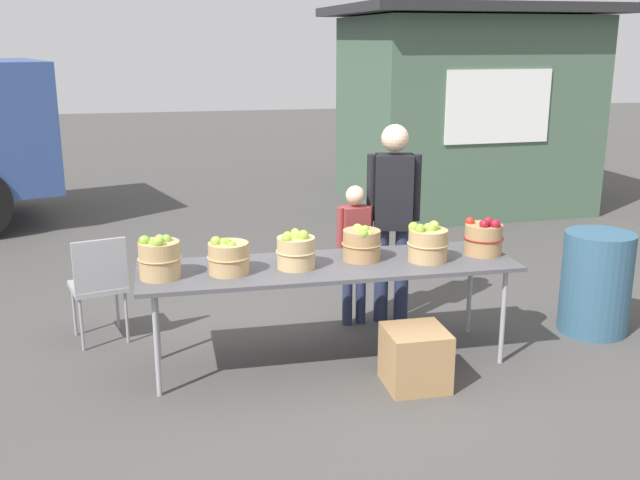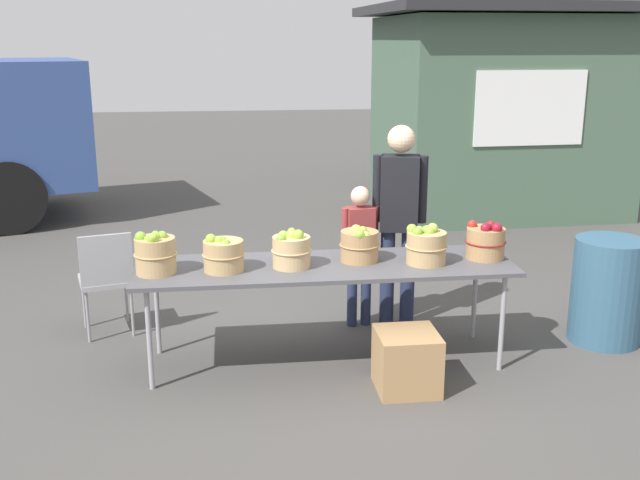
{
  "view_description": "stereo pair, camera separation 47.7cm",
  "coord_description": "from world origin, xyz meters",
  "px_view_note": "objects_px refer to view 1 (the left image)",
  "views": [
    {
      "loc": [
        -1.13,
        -4.94,
        2.31
      ],
      "look_at": [
        0.0,
        0.3,
        0.85
      ],
      "focal_mm": 41.59,
      "sensor_mm": 36.0,
      "label": 1
    },
    {
      "loc": [
        -0.66,
        -5.02,
        2.31
      ],
      "look_at": [
        0.0,
        0.3,
        0.85
      ],
      "focal_mm": 41.59,
      "sensor_mm": 36.0,
      "label": 2
    }
  ],
  "objects_px": {
    "vendor_adult": "(393,208)",
    "folding_chair": "(99,281)",
    "apple_basket_green_0": "(159,258)",
    "apple_basket_green_1": "(228,256)",
    "apple_basket_green_2": "(296,250)",
    "child_customer": "(355,244)",
    "apple_basket_green_4": "(427,243)",
    "produce_crate": "(415,358)",
    "apple_basket_green_3": "(362,243)",
    "apple_basket_red_0": "(483,238)",
    "market_table": "(329,269)",
    "trash_barrel": "(596,283)"
  },
  "relations": [
    {
      "from": "vendor_adult",
      "to": "folding_chair",
      "type": "bearing_deg",
      "value": 13.61
    },
    {
      "from": "apple_basket_green_0",
      "to": "apple_basket_green_1",
      "type": "relative_size",
      "value": 1.03
    },
    {
      "from": "apple_basket_green_0",
      "to": "apple_basket_green_2",
      "type": "distance_m",
      "value": 0.94
    },
    {
      "from": "apple_basket_green_2",
      "to": "child_customer",
      "type": "height_order",
      "value": "child_customer"
    },
    {
      "from": "apple_basket_green_4",
      "to": "produce_crate",
      "type": "xyz_separation_m",
      "value": [
        -0.23,
        -0.46,
        -0.68
      ]
    },
    {
      "from": "apple_basket_green_2",
      "to": "produce_crate",
      "type": "xyz_separation_m",
      "value": [
        0.74,
        -0.49,
        -0.67
      ]
    },
    {
      "from": "produce_crate",
      "to": "apple_basket_green_3",
      "type": "bearing_deg",
      "value": 112.14
    },
    {
      "from": "apple_basket_red_0",
      "to": "apple_basket_green_4",
      "type": "bearing_deg",
      "value": -171.37
    },
    {
      "from": "apple_basket_green_3",
      "to": "folding_chair",
      "type": "height_order",
      "value": "apple_basket_green_3"
    },
    {
      "from": "apple_basket_green_0",
      "to": "vendor_adult",
      "type": "distance_m",
      "value": 2.02
    },
    {
      "from": "apple_basket_green_4",
      "to": "apple_basket_green_1",
      "type": "bearing_deg",
      "value": 179.99
    },
    {
      "from": "apple_basket_green_2",
      "to": "apple_basket_green_0",
      "type": "bearing_deg",
      "value": -178.33
    },
    {
      "from": "market_table",
      "to": "apple_basket_green_3",
      "type": "distance_m",
      "value": 0.31
    },
    {
      "from": "trash_barrel",
      "to": "apple_basket_green_3",
      "type": "bearing_deg",
      "value": -178.14
    },
    {
      "from": "apple_basket_green_0",
      "to": "apple_basket_green_2",
      "type": "xyz_separation_m",
      "value": [
        0.94,
        0.03,
        -0.01
      ]
    },
    {
      "from": "trash_barrel",
      "to": "apple_basket_green_2",
      "type": "bearing_deg",
      "value": -176.52
    },
    {
      "from": "apple_basket_green_3",
      "to": "vendor_adult",
      "type": "bearing_deg",
      "value": 55.23
    },
    {
      "from": "apple_basket_green_1",
      "to": "vendor_adult",
      "type": "relative_size",
      "value": 0.18
    },
    {
      "from": "apple_basket_red_0",
      "to": "child_customer",
      "type": "bearing_deg",
      "value": 140.28
    },
    {
      "from": "apple_basket_green_3",
      "to": "trash_barrel",
      "type": "bearing_deg",
      "value": 1.86
    },
    {
      "from": "produce_crate",
      "to": "apple_basket_red_0",
      "type": "bearing_deg",
      "value": 37.11
    },
    {
      "from": "apple_basket_green_0",
      "to": "child_customer",
      "type": "height_order",
      "value": "child_customer"
    },
    {
      "from": "market_table",
      "to": "apple_basket_green_2",
      "type": "distance_m",
      "value": 0.3
    },
    {
      "from": "apple_basket_green_1",
      "to": "market_table",
      "type": "bearing_deg",
      "value": 4.76
    },
    {
      "from": "apple_basket_green_0",
      "to": "apple_basket_red_0",
      "type": "xyz_separation_m",
      "value": [
        2.37,
        0.07,
        -0.01
      ]
    },
    {
      "from": "folding_chair",
      "to": "trash_barrel",
      "type": "relative_size",
      "value": 1.04
    },
    {
      "from": "child_customer",
      "to": "trash_barrel",
      "type": "xyz_separation_m",
      "value": [
        1.86,
        -0.56,
        -0.28
      ]
    },
    {
      "from": "vendor_adult",
      "to": "child_customer",
      "type": "xyz_separation_m",
      "value": [
        -0.32,
        -0.0,
        -0.28
      ]
    },
    {
      "from": "vendor_adult",
      "to": "folding_chair",
      "type": "relative_size",
      "value": 1.93
    },
    {
      "from": "market_table",
      "to": "child_customer",
      "type": "relative_size",
      "value": 2.3
    },
    {
      "from": "apple_basket_green_3",
      "to": "child_customer",
      "type": "distance_m",
      "value": 0.66
    },
    {
      "from": "apple_basket_green_0",
      "to": "child_customer",
      "type": "xyz_separation_m",
      "value": [
        1.56,
        0.74,
        -0.2
      ]
    },
    {
      "from": "apple_basket_green_2",
      "to": "apple_basket_green_4",
      "type": "height_order",
      "value": "apple_basket_green_4"
    },
    {
      "from": "market_table",
      "to": "folding_chair",
      "type": "height_order",
      "value": "folding_chair"
    },
    {
      "from": "apple_basket_red_0",
      "to": "folding_chair",
      "type": "bearing_deg",
      "value": 165.97
    },
    {
      "from": "trash_barrel",
      "to": "apple_basket_green_1",
      "type": "bearing_deg",
      "value": -176.51
    },
    {
      "from": "apple_basket_green_1",
      "to": "apple_basket_green_2",
      "type": "distance_m",
      "value": 0.48
    },
    {
      "from": "child_customer",
      "to": "trash_barrel",
      "type": "bearing_deg",
      "value": 156.43
    },
    {
      "from": "apple_basket_green_3",
      "to": "apple_basket_red_0",
      "type": "xyz_separation_m",
      "value": [
        0.93,
        -0.05,
        0.0
      ]
    },
    {
      "from": "apple_basket_green_3",
      "to": "apple_basket_green_4",
      "type": "xyz_separation_m",
      "value": [
        0.46,
        -0.12,
        0.01
      ]
    },
    {
      "from": "apple_basket_green_2",
      "to": "apple_basket_green_4",
      "type": "xyz_separation_m",
      "value": [
        0.96,
        -0.03,
        0.0
      ]
    },
    {
      "from": "apple_basket_green_4",
      "to": "child_customer",
      "type": "bearing_deg",
      "value": 114.86
    },
    {
      "from": "apple_basket_green_3",
      "to": "vendor_adult",
      "type": "distance_m",
      "value": 0.77
    },
    {
      "from": "produce_crate",
      "to": "trash_barrel",
      "type": "bearing_deg",
      "value": 20.01
    },
    {
      "from": "vendor_adult",
      "to": "produce_crate",
      "type": "distance_m",
      "value": 1.44
    },
    {
      "from": "apple_basket_green_1",
      "to": "child_customer",
      "type": "height_order",
      "value": "child_customer"
    },
    {
      "from": "apple_basket_green_3",
      "to": "apple_basket_green_4",
      "type": "distance_m",
      "value": 0.48
    },
    {
      "from": "apple_basket_green_0",
      "to": "apple_basket_green_4",
      "type": "relative_size",
      "value": 1.01
    },
    {
      "from": "apple_basket_red_0",
      "to": "trash_barrel",
      "type": "xyz_separation_m",
      "value": [
        1.05,
        0.11,
        -0.46
      ]
    },
    {
      "from": "apple_basket_green_1",
      "to": "trash_barrel",
      "type": "bearing_deg",
      "value": 3.49
    }
  ]
}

